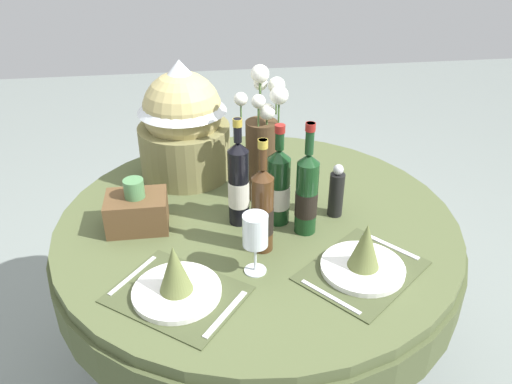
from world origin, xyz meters
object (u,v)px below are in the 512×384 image
(place_setting_right, at_px, (364,258))
(woven_basket_side_left, at_px, (137,210))
(flower_vase, at_px, (262,144))
(gift_tub_back_left, at_px, (183,118))
(wine_bottle_right, at_px, (279,186))
(dining_table, at_px, (257,247))
(wine_bottle_left, at_px, (307,193))
(wine_glass_left, at_px, (255,232))
(wine_bottle_rear, at_px, (239,184))
(pepper_mill, at_px, (336,192))
(wine_bottle_centre, at_px, (262,210))
(place_setting_left, at_px, (176,281))

(place_setting_right, xyz_separation_m, woven_basket_side_left, (-0.65, 0.32, 0.02))
(flower_vase, xyz_separation_m, gift_tub_back_left, (-0.26, 0.20, 0.03))
(place_setting_right, relative_size, wine_bottle_right, 1.26)
(dining_table, bearing_deg, wine_bottle_left, -33.44)
(wine_glass_left, bearing_deg, wine_bottle_rear, 93.96)
(place_setting_right, xyz_separation_m, flower_vase, (-0.22, 0.46, 0.15))
(flower_vase, xyz_separation_m, wine_bottle_left, (0.10, -0.24, -0.06))
(dining_table, distance_m, wine_bottle_rear, 0.27)
(wine_bottle_left, relative_size, wine_glass_left, 1.97)
(pepper_mill, bearing_deg, woven_basket_side_left, 178.47)
(wine_bottle_right, xyz_separation_m, wine_bottle_rear, (-0.13, 0.01, 0.01))
(wine_bottle_centre, xyz_separation_m, woven_basket_side_left, (-0.38, 0.17, -0.07))
(wine_bottle_left, relative_size, wine_bottle_rear, 1.02)
(place_setting_left, height_order, wine_glass_left, wine_glass_left)
(gift_tub_back_left, bearing_deg, dining_table, -56.89)
(place_setting_right, distance_m, woven_basket_side_left, 0.72)
(place_setting_right, xyz_separation_m, pepper_mill, (-0.00, 0.30, 0.04))
(wine_bottle_rear, distance_m, wine_glass_left, 0.26)
(flower_vase, height_order, wine_bottle_rear, flower_vase)
(place_setting_left, height_order, pepper_mill, pepper_mill)
(wine_bottle_right, height_order, wine_bottle_rear, wine_bottle_rear)
(dining_table, height_order, wine_glass_left, wine_glass_left)
(flower_vase, distance_m, wine_bottle_left, 0.27)
(place_setting_right, bearing_deg, place_setting_left, -176.59)
(dining_table, relative_size, wine_bottle_centre, 3.72)
(wine_bottle_left, height_order, wine_glass_left, wine_bottle_left)
(place_setting_left, distance_m, wine_bottle_right, 0.47)
(wine_bottle_left, relative_size, wine_bottle_right, 1.09)
(woven_basket_side_left, bearing_deg, wine_bottle_centre, -24.37)
(wine_bottle_centre, height_order, pepper_mill, wine_bottle_centre)
(wine_bottle_right, distance_m, wine_bottle_rear, 0.13)
(wine_bottle_left, bearing_deg, woven_basket_side_left, 169.59)
(flower_vase, bearing_deg, place_setting_right, -64.45)
(pepper_mill, distance_m, gift_tub_back_left, 0.62)
(wine_glass_left, height_order, woven_basket_side_left, wine_glass_left)
(flower_vase, bearing_deg, place_setting_left, -121.46)
(place_setting_left, height_order, wine_bottle_centre, wine_bottle_centre)
(flower_vase, bearing_deg, wine_bottle_left, -67.03)
(dining_table, height_order, pepper_mill, pepper_mill)
(place_setting_left, height_order, wine_bottle_right, wine_bottle_right)
(wine_bottle_centre, relative_size, wine_bottle_right, 1.06)
(wine_bottle_right, bearing_deg, gift_tub_back_left, 127.95)
(place_setting_left, xyz_separation_m, wine_bottle_left, (0.41, 0.25, 0.09))
(flower_vase, distance_m, pepper_mill, 0.30)
(wine_bottle_rear, height_order, gift_tub_back_left, gift_tub_back_left)
(place_setting_right, distance_m, wine_bottle_rear, 0.45)
(wine_glass_left, relative_size, pepper_mill, 1.01)
(place_setting_right, height_order, wine_bottle_centre, wine_bottle_centre)
(flower_vase, height_order, pepper_mill, flower_vase)
(dining_table, xyz_separation_m, wine_bottle_centre, (-0.01, -0.17, 0.26))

